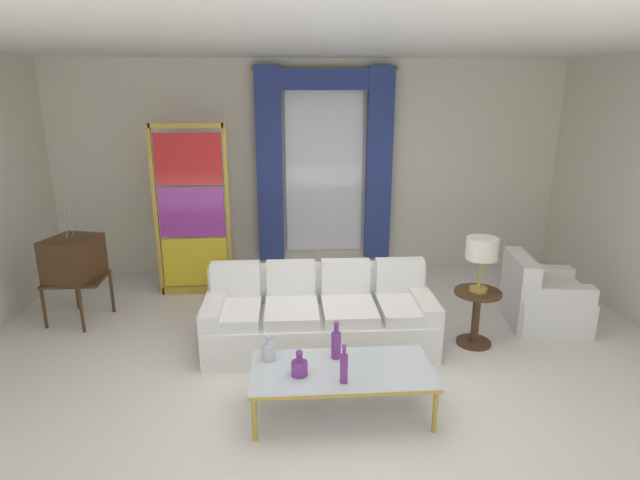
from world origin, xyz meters
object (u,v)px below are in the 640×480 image
at_px(bottle_amber_squat, 269,350).
at_px(bottle_crystal_tall, 344,367).
at_px(bottle_ruby_flask, 299,367).
at_px(vintage_tv, 73,260).
at_px(round_side_table, 476,313).
at_px(table_lamp_brass, 482,251).
at_px(bottle_blue_decanter, 336,343).
at_px(coffee_table, 342,372).
at_px(stained_glass_divider, 192,215).
at_px(couch_white_long, 319,316).
at_px(armchair_white, 540,300).
at_px(peacock_figurine, 230,287).

bearing_deg(bottle_amber_squat, bottle_crystal_tall, -33.97).
relative_size(bottle_ruby_flask, vintage_tv, 0.16).
distance_m(round_side_table, table_lamp_brass, 0.67).
relative_size(bottle_amber_squat, table_lamp_brass, 0.41).
xyz_separation_m(round_side_table, table_lamp_brass, (0.00, 0.00, 0.67)).
relative_size(bottle_crystal_tall, bottle_amber_squat, 1.39).
bearing_deg(round_side_table, bottle_amber_squat, -156.57).
bearing_deg(bottle_blue_decanter, round_side_table, 30.82).
bearing_deg(coffee_table, stained_glass_divider, 120.35).
bearing_deg(coffee_table, couch_white_long, 94.43).
bearing_deg(coffee_table, vintage_tv, 144.61).
bearing_deg(bottle_amber_squat, couch_white_long, 64.79).
height_order(bottle_ruby_flask, stained_glass_divider, stained_glass_divider).
height_order(coffee_table, bottle_blue_decanter, bottle_blue_decanter).
bearing_deg(bottle_blue_decanter, bottle_amber_squat, 179.03).
bearing_deg(bottle_ruby_flask, armchair_white, 30.15).
height_order(vintage_tv, round_side_table, vintage_tv).
bearing_deg(stained_glass_divider, bottle_crystal_tall, -61.57).
xyz_separation_m(vintage_tv, stained_glass_divider, (1.23, 0.73, 0.33)).
bearing_deg(bottle_crystal_tall, coffee_table, 87.87).
xyz_separation_m(couch_white_long, bottle_ruby_flask, (-0.25, -1.32, 0.18)).
bearing_deg(vintage_tv, round_side_table, -11.73).
height_order(stained_glass_divider, table_lamp_brass, stained_glass_divider).
bearing_deg(couch_white_long, coffee_table, -85.57).
distance_m(couch_white_long, bottle_ruby_flask, 1.36).
height_order(couch_white_long, table_lamp_brass, table_lamp_brass).
bearing_deg(bottle_ruby_flask, bottle_amber_squat, 133.21).
bearing_deg(peacock_figurine, vintage_tv, -168.02).
bearing_deg(vintage_tv, bottle_blue_decanter, -33.21).
bearing_deg(table_lamp_brass, armchair_white, 25.43).
height_order(bottle_amber_squat, table_lamp_brass, table_lamp_brass).
bearing_deg(round_side_table, couch_white_long, 175.20).
height_order(bottle_crystal_tall, stained_glass_divider, stained_glass_divider).
xyz_separation_m(armchair_white, table_lamp_brass, (-0.91, -0.43, 0.74)).
relative_size(coffee_table, armchair_white, 1.58).
relative_size(vintage_tv, stained_glass_divider, 0.61).
height_order(bottle_amber_squat, bottle_ruby_flask, bottle_amber_squat).
height_order(bottle_crystal_tall, armchair_white, armchair_white).
distance_m(couch_white_long, round_side_table, 1.63).
relative_size(couch_white_long, stained_glass_divider, 1.07).
xyz_separation_m(bottle_blue_decanter, vintage_tv, (-2.81, 1.84, 0.18)).
bearing_deg(table_lamp_brass, couch_white_long, 175.20).
height_order(bottle_amber_squat, stained_glass_divider, stained_glass_divider).
bearing_deg(peacock_figurine, stained_glass_divider, 142.27).
bearing_deg(bottle_ruby_flask, coffee_table, 12.84).
relative_size(peacock_figurine, table_lamp_brass, 1.05).
xyz_separation_m(peacock_figurine, table_lamp_brass, (2.66, -1.27, 0.81)).
xyz_separation_m(stained_glass_divider, table_lamp_brass, (3.14, -1.64, -0.03)).
bearing_deg(peacock_figurine, armchair_white, -13.11).
xyz_separation_m(coffee_table, armchair_white, (2.45, 1.54, -0.09)).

